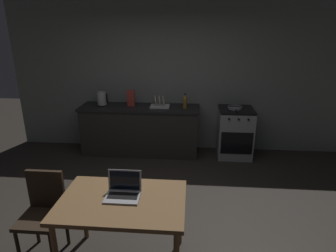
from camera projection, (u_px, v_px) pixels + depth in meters
ground_plane at (150, 219)px, 3.54m from camera, size 12.00×12.00×0.00m
back_wall at (182, 78)px, 5.31m from camera, size 6.40×0.10×2.72m
kitchen_counter at (140, 130)px, 5.33m from camera, size 2.16×0.64×0.89m
stove_oven at (235, 132)px, 5.19m from camera, size 0.60×0.62×0.89m
dining_table at (123, 207)px, 2.67m from camera, size 1.17×0.79×0.74m
chair at (43, 209)px, 2.90m from camera, size 0.40×0.40×0.88m
laptop at (123, 192)px, 2.68m from camera, size 0.32×0.25×0.23m
electric_kettle at (102, 99)px, 5.20m from camera, size 0.19×0.17×0.27m
bottle at (185, 101)px, 5.04m from camera, size 0.07×0.07×0.26m
frying_pan at (235, 108)px, 5.02m from camera, size 0.25×0.42×0.05m
cereal_box at (131, 98)px, 5.17m from camera, size 0.13×0.05×0.29m
dish_rack at (160, 104)px, 5.14m from camera, size 0.34×0.26×0.21m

